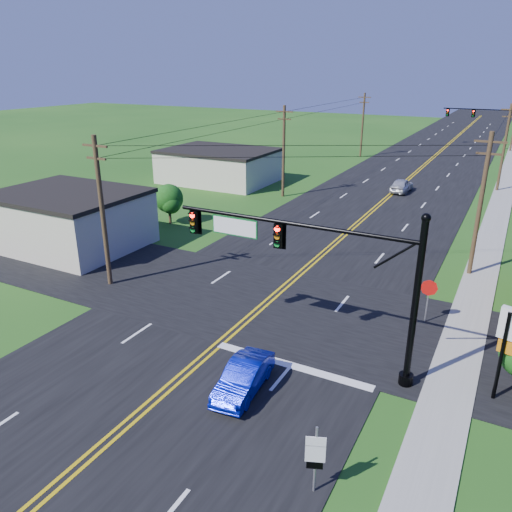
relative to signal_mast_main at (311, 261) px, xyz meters
The scene contains 18 objects.
ground 10.27m from the signal_mast_main, 118.47° to the right, with size 260.00×260.00×0.00m, color #1A4A15.
road_main 42.49m from the signal_mast_main, 95.90° to the left, with size 16.00×220.00×0.04m, color black.
road_cross 7.56m from the signal_mast_main, 137.32° to the left, with size 70.00×10.00×0.04m, color black.
sidewalk 32.93m from the signal_mast_main, 79.10° to the left, with size 2.00×160.00×0.08m, color gray.
signal_mast_main is the anchor object (origin of this frame).
signal_mast_far 72.00m from the signal_mast_main, 89.92° to the left, with size 10.98×0.60×7.48m.
cream_bldg_near 22.33m from the signal_mast_main, 164.29° to the left, with size 10.20×8.20×4.10m.
cream_bldg_far 38.12m from the signal_mast_main, 127.88° to the left, with size 12.20×9.20×3.70m.
utility_pole_left_a 13.98m from the signal_mast_main, behind, with size 1.80×0.28×9.00m.
utility_pole_left_b 30.34m from the signal_mast_main, 117.14° to the left, with size 1.80×0.28×9.00m.
utility_pole_left_c 55.74m from the signal_mast_main, 104.37° to the left, with size 1.80×0.28×9.00m.
utility_pole_right_a 15.03m from the signal_mast_main, 68.69° to the left, with size 1.80×0.28×9.00m.
utility_pole_right_b 40.37m from the signal_mast_main, 82.22° to the left, with size 1.80×0.28×9.00m.
tree_left 23.22m from the signal_mast_main, 142.64° to the left, with size 2.40×2.40×3.37m.
blue_car 5.62m from the signal_mast_main, 110.25° to the right, with size 1.34×3.84×1.27m, color #0713A6.
distant_car 34.90m from the signal_mast_main, 95.76° to the left, with size 1.70×4.21×1.44m, color silver.
route_sign 8.45m from the signal_mast_main, 66.02° to the right, with size 0.59×0.26×2.50m.
stop_sign 7.87m from the signal_mast_main, 55.09° to the left, with size 0.86×0.17×2.43m.
Camera 1 is at (11.52, -10.56, 12.54)m, focal length 35.00 mm.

